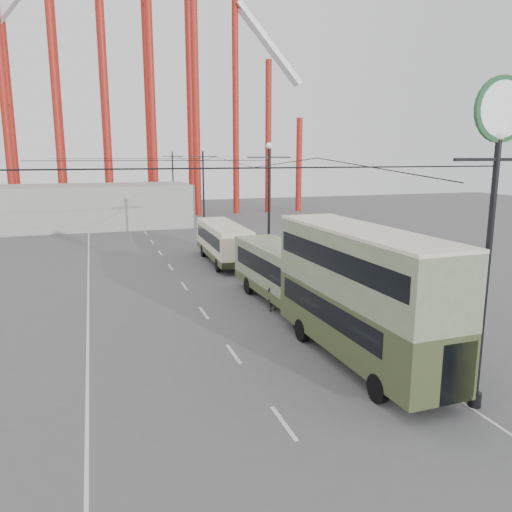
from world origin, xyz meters
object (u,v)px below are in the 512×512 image
object	(u,v)px
lamp_post_near	(496,174)
pedestrian	(272,295)
single_decker_green	(290,276)
double_decker_bus	(360,289)
single_decker_cream	(223,241)

from	to	relation	value
lamp_post_near	pedestrian	world-z (taller)	lamp_post_near
lamp_post_near	pedestrian	xyz separation A→B (m)	(-2.90, 12.21, -6.93)
single_decker_green	pedestrian	world-z (taller)	single_decker_green
lamp_post_near	double_decker_bus	size ratio (longest dim) A/B	1.03
single_decker_green	double_decker_bus	bearing A→B (deg)	-92.99
single_decker_green	single_decker_cream	size ratio (longest dim) A/B	1.17
single_decker_green	single_decker_cream	distance (m)	12.94
single_decker_cream	pedestrian	distance (m)	13.22
double_decker_bus	lamp_post_near	bearing A→B (deg)	-69.06
single_decker_cream	pedestrian	world-z (taller)	single_decker_cream
lamp_post_near	double_decker_bus	xyz separation A→B (m)	(-1.92, 4.62, -4.73)
pedestrian	single_decker_green	bearing A→B (deg)	169.31
double_decker_bus	single_decker_cream	size ratio (longest dim) A/B	1.05
double_decker_bus	pedestrian	bearing A→B (deg)	95.81
double_decker_bus	single_decker_green	size ratio (longest dim) A/B	0.90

